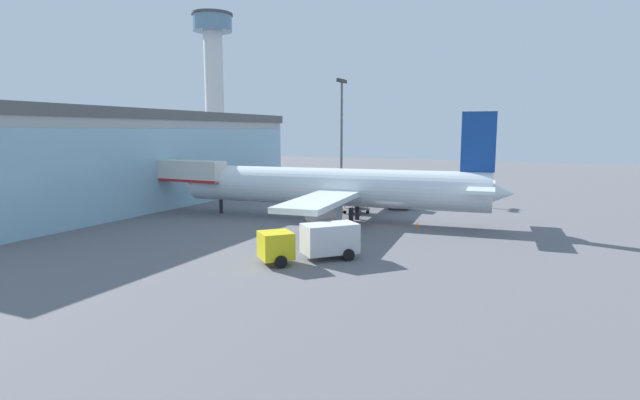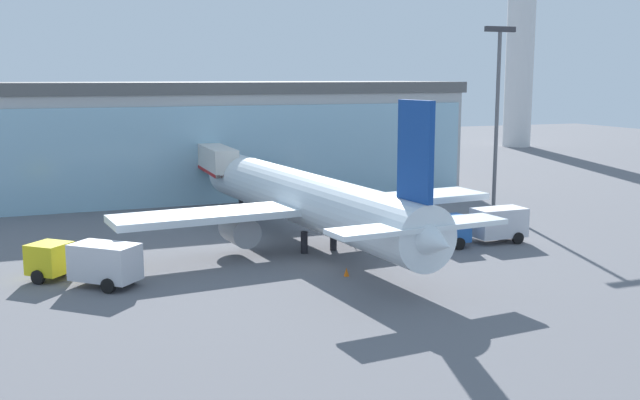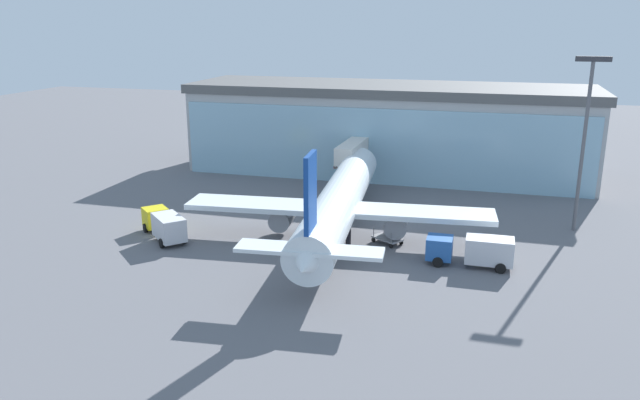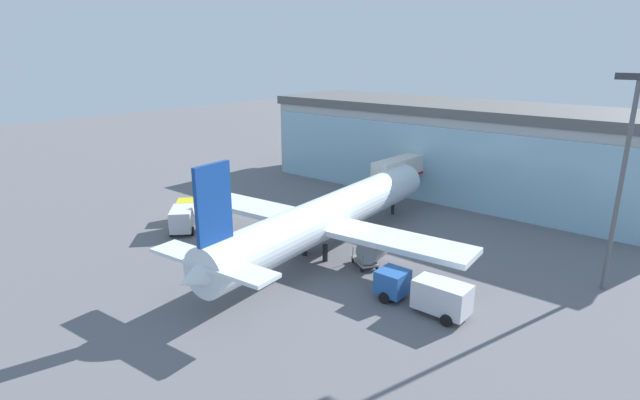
% 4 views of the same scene
% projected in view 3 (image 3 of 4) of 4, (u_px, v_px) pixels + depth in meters
% --- Properties ---
extents(ground, '(240.00, 240.00, 0.00)m').
position_uv_depth(ground, '(318.00, 259.00, 55.45)').
color(ground, slate).
extents(terminal_building, '(54.66, 15.93, 12.02)m').
position_uv_depth(terminal_building, '(388.00, 128.00, 85.99)').
color(terminal_building, '#ADADAD').
rests_on(terminal_building, ground).
extents(jet_bridge, '(2.57, 13.09, 6.11)m').
position_uv_depth(jet_bridge, '(357.00, 150.00, 78.29)').
color(jet_bridge, silver).
rests_on(jet_bridge, ground).
extents(apron_light_mast, '(3.20, 0.40, 17.19)m').
position_uv_depth(apron_light_mast, '(585.00, 129.00, 60.23)').
color(apron_light_mast, '#59595E').
rests_on(apron_light_mast, ground).
extents(airplane, '(29.52, 36.41, 11.30)m').
position_uv_depth(airplane, '(339.00, 202.00, 60.10)').
color(airplane, white).
rests_on(airplane, ground).
extents(catering_truck, '(6.86, 6.56, 2.65)m').
position_uv_depth(catering_truck, '(164.00, 224.00, 60.25)').
color(catering_truck, yellow).
rests_on(catering_truck, ground).
extents(fuel_truck, '(7.32, 2.57, 2.65)m').
position_uv_depth(fuel_truck, '(473.00, 250.00, 53.54)').
color(fuel_truck, '#2659A5').
rests_on(fuel_truck, ground).
extents(baggage_cart, '(3.22, 2.85, 1.50)m').
position_uv_depth(baggage_cart, '(387.00, 238.00, 59.19)').
color(baggage_cart, gray).
rests_on(baggage_cart, ground).
extents(safety_cone_nose, '(0.36, 0.36, 0.55)m').
position_uv_depth(safety_cone_nose, '(306.00, 267.00, 52.85)').
color(safety_cone_nose, orange).
rests_on(safety_cone_nose, ground).
extents(safety_cone_wingtip, '(0.36, 0.36, 0.55)m').
position_uv_depth(safety_cone_wingtip, '(499.00, 254.00, 55.96)').
color(safety_cone_wingtip, orange).
rests_on(safety_cone_wingtip, ground).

